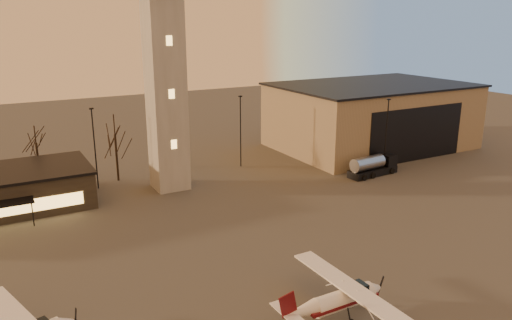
% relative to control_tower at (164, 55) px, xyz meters
% --- Properties ---
extents(ground, '(220.00, 220.00, 0.00)m').
position_rel_control_tower_xyz_m(ground, '(0.00, -30.00, -16.33)').
color(ground, '#413F3C').
rests_on(ground, ground).
extents(control_tower, '(6.80, 6.80, 32.60)m').
position_rel_control_tower_xyz_m(control_tower, '(0.00, 0.00, 0.00)').
color(control_tower, gray).
rests_on(control_tower, ground).
extents(hangar, '(30.60, 20.60, 10.30)m').
position_rel_control_tower_xyz_m(hangar, '(36.00, 3.98, -11.17)').
color(hangar, '#8C7A5C').
rests_on(hangar, ground).
extents(light_poles, '(58.50, 12.25, 10.14)m').
position_rel_control_tower_xyz_m(light_poles, '(0.50, 1.00, -10.92)').
color(light_poles, black).
rests_on(light_poles, ground).
extents(tree_row, '(37.20, 9.20, 8.80)m').
position_rel_control_tower_xyz_m(tree_row, '(-13.70, 9.16, -10.39)').
color(tree_row, black).
rests_on(tree_row, ground).
extents(cessna_front, '(9.26, 11.72, 3.24)m').
position_rel_control_tower_xyz_m(cessna_front, '(1.28, -32.73, -15.22)').
color(cessna_front, white).
rests_on(cessna_front, ground).
extents(fuel_truck, '(7.63, 2.99, 2.77)m').
position_rel_control_tower_xyz_m(fuel_truck, '(25.57, -8.43, -15.23)').
color(fuel_truck, black).
rests_on(fuel_truck, ground).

